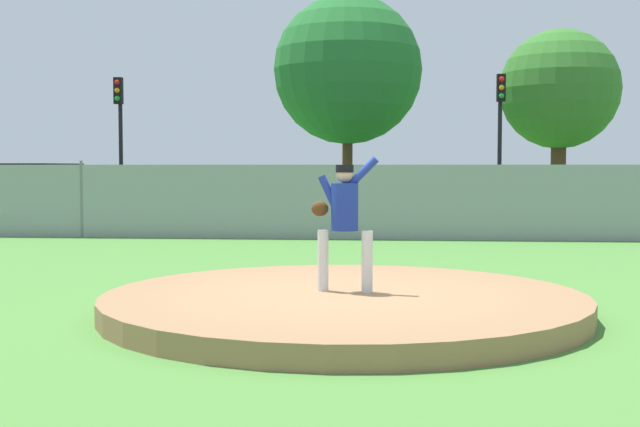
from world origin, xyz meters
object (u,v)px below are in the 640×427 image
at_px(parked_car_champagne, 498,198).
at_px(traffic_light_near, 120,122).
at_px(pitcher_youth, 344,214).
at_px(traffic_cone_orange, 551,218).
at_px(parked_car_charcoal, 295,198).
at_px(traffic_light_far, 500,120).
at_px(parked_car_slate, 174,197).
at_px(baseball, 320,275).
at_px(parked_car_red, 40,196).

bearing_deg(parked_car_champagne, traffic_light_near, 161.58).
relative_size(pitcher_youth, parked_car_champagne, 0.38).
relative_size(traffic_cone_orange, traffic_light_near, 0.12).
bearing_deg(parked_car_charcoal, traffic_light_far, 28.35).
distance_m(parked_car_champagne, parked_car_slate, 9.39).
bearing_deg(parked_car_champagne, traffic_cone_orange, 13.29).
relative_size(baseball, parked_car_slate, 0.02).
xyz_separation_m(parked_car_red, parked_car_slate, (4.02, 0.12, -0.04)).
relative_size(parked_car_slate, traffic_light_far, 0.86).
distance_m(parked_car_red, parked_car_champagne, 13.41).
height_order(parked_car_champagne, parked_car_charcoal, parked_car_champagne).
relative_size(parked_car_champagne, parked_car_charcoal, 1.00).
distance_m(traffic_cone_orange, traffic_light_far, 4.98).
bearing_deg(parked_car_charcoal, baseball, -82.02).
height_order(parked_car_champagne, parked_car_slate, parked_car_slate).
bearing_deg(parked_car_slate, traffic_light_far, 22.16).
xyz_separation_m(parked_car_red, parked_car_champagne, (13.41, -0.03, -0.04)).
distance_m(parked_car_red, parked_car_slate, 4.02).
bearing_deg(baseball, parked_car_slate, 112.64).
xyz_separation_m(parked_car_champagne, parked_car_slate, (-9.39, 0.16, -0.00)).
bearing_deg(pitcher_youth, traffic_cone_orange, 70.50).
distance_m(pitcher_youth, traffic_light_far, 18.88).
height_order(parked_car_champagne, traffic_light_near, traffic_light_near).
relative_size(parked_car_charcoal, traffic_light_near, 0.89).
bearing_deg(parked_car_red, parked_car_charcoal, 5.35).
bearing_deg(parked_car_charcoal, traffic_cone_orange, -2.89).
xyz_separation_m(baseball, parked_car_red, (-9.45, 12.90, 0.57)).
height_order(traffic_cone_orange, traffic_light_far, traffic_light_far).
xyz_separation_m(parked_car_charcoal, traffic_cone_orange, (7.41, -0.37, -0.52)).
distance_m(parked_car_red, traffic_light_far, 14.79).
height_order(pitcher_youth, parked_car_champagne, pitcher_youth).
distance_m(traffic_cone_orange, traffic_light_near, 14.66).
bearing_deg(parked_car_slate, baseball, -67.36).
xyz_separation_m(parked_car_champagne, parked_car_charcoal, (-5.86, 0.74, -0.04)).
relative_size(parked_car_red, parked_car_charcoal, 1.10).
bearing_deg(traffic_light_far, traffic_cone_orange, -75.81).
distance_m(baseball, traffic_light_near, 19.14).
relative_size(pitcher_youth, parked_car_charcoal, 0.37).
height_order(parked_car_slate, traffic_cone_orange, parked_car_slate).
height_order(parked_car_charcoal, traffic_light_near, traffic_light_near).
height_order(baseball, traffic_light_far, traffic_light_far).
relative_size(parked_car_champagne, traffic_light_far, 0.89).
distance_m(pitcher_youth, traffic_light_near, 20.28).
xyz_separation_m(traffic_cone_orange, traffic_light_near, (-13.86, 3.73, 3.00)).
xyz_separation_m(baseball, traffic_light_near, (-8.35, 16.96, 2.97)).
xyz_separation_m(parked_car_charcoal, traffic_light_far, (6.44, 3.47, 2.48)).
bearing_deg(pitcher_youth, parked_car_champagne, 75.79).
height_order(parked_car_red, traffic_cone_orange, parked_car_red).
height_order(parked_car_charcoal, traffic_cone_orange, parked_car_charcoal).
relative_size(baseball, parked_car_red, 0.02).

